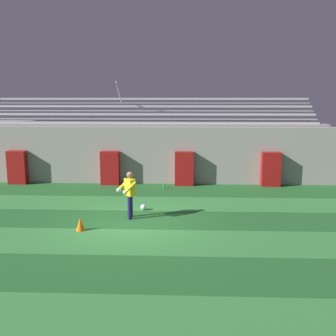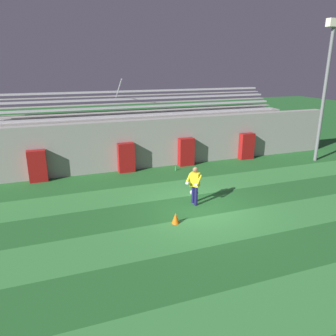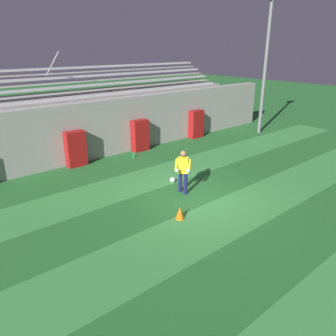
# 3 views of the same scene
# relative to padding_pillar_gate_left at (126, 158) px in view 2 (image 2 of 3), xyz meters

# --- Properties ---
(ground_plane) EXTENTS (80.00, 80.00, 0.00)m
(ground_plane) POSITION_rel_padding_pillar_gate_left_xyz_m (1.81, -5.95, -0.82)
(ground_plane) COLOR #236028
(turf_stripe_near) EXTENTS (28.00, 2.13, 0.01)m
(turf_stripe_near) POSITION_rel_padding_pillar_gate_left_xyz_m (1.81, -11.95, -0.82)
(turf_stripe_near) COLOR #38843D
(turf_stripe_near) RESTS_ON ground
(turf_stripe_mid) EXTENTS (28.00, 2.13, 0.01)m
(turf_stripe_mid) POSITION_rel_padding_pillar_gate_left_xyz_m (1.81, -7.68, -0.82)
(turf_stripe_mid) COLOR #38843D
(turf_stripe_mid) RESTS_ON ground
(turf_stripe_far) EXTENTS (28.00, 2.13, 0.01)m
(turf_stripe_far) POSITION_rel_padding_pillar_gate_left_xyz_m (1.81, -3.41, -0.82)
(turf_stripe_far) COLOR #38843D
(turf_stripe_far) RESTS_ON ground
(back_wall) EXTENTS (24.00, 0.60, 2.80)m
(back_wall) POSITION_rel_padding_pillar_gate_left_xyz_m (1.81, 0.55, 0.58)
(back_wall) COLOR #999691
(back_wall) RESTS_ON ground
(padding_pillar_gate_left) EXTENTS (0.90, 0.44, 1.64)m
(padding_pillar_gate_left) POSITION_rel_padding_pillar_gate_left_xyz_m (0.00, 0.00, 0.00)
(padding_pillar_gate_left) COLOR maroon
(padding_pillar_gate_left) RESTS_ON ground
(padding_pillar_gate_right) EXTENTS (0.90, 0.44, 1.64)m
(padding_pillar_gate_right) POSITION_rel_padding_pillar_gate_left_xyz_m (3.62, 0.00, 0.00)
(padding_pillar_gate_right) COLOR maroon
(padding_pillar_gate_right) RESTS_ON ground
(padding_pillar_far_left) EXTENTS (0.90, 0.44, 1.64)m
(padding_pillar_far_left) POSITION_rel_padding_pillar_gate_left_xyz_m (-4.61, 0.00, 0.00)
(padding_pillar_far_left) COLOR maroon
(padding_pillar_far_left) RESTS_ON ground
(padding_pillar_far_right) EXTENTS (0.90, 0.44, 1.64)m
(padding_pillar_far_right) POSITION_rel_padding_pillar_gate_left_xyz_m (7.78, 0.00, 0.00)
(padding_pillar_far_right) COLOR maroon
(padding_pillar_far_right) RESTS_ON ground
(bleacher_stand) EXTENTS (18.00, 3.35, 5.03)m
(bleacher_stand) POSITION_rel_padding_pillar_gate_left_xyz_m (1.81, 2.54, 0.68)
(bleacher_stand) COLOR #999691
(bleacher_stand) RESTS_ON ground
(floodlight_pole) EXTENTS (0.90, 0.36, 8.21)m
(floodlight_pole) POSITION_rel_padding_pillar_gate_left_xyz_m (11.70, -1.81, 4.35)
(floodlight_pole) COLOR slate
(floodlight_pole) RESTS_ON ground
(goalkeeper) EXTENTS (0.74, 0.74, 1.67)m
(goalkeeper) POSITION_rel_padding_pillar_gate_left_xyz_m (1.70, -5.39, 0.13)
(goalkeeper) COLOR #19194C
(goalkeeper) RESTS_ON ground
(soccer_ball) EXTENTS (0.22, 0.22, 0.22)m
(soccer_ball) POSITION_rel_padding_pillar_gate_left_xyz_m (2.08, -4.37, -0.71)
(soccer_ball) COLOR white
(soccer_ball) RESTS_ON ground
(traffic_cone) EXTENTS (0.30, 0.30, 0.42)m
(traffic_cone) POSITION_rel_padding_pillar_gate_left_xyz_m (0.29, -6.78, -0.61)
(traffic_cone) COLOR orange
(traffic_cone) RESTS_ON ground
(water_bottle) EXTENTS (0.07, 0.07, 0.24)m
(water_bottle) POSITION_rel_padding_pillar_gate_left_xyz_m (2.67, -0.74, -0.70)
(water_bottle) COLOR green
(water_bottle) RESTS_ON ground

